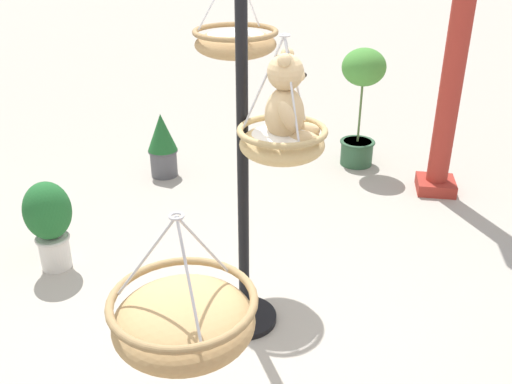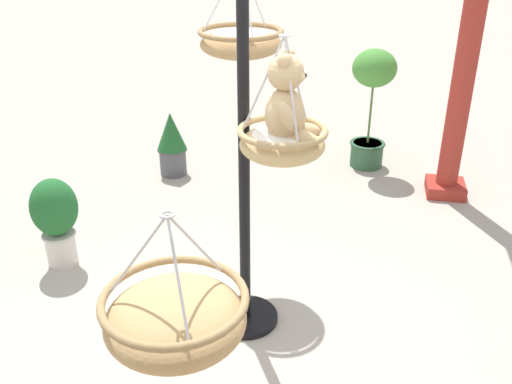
{
  "view_description": "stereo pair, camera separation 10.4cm",
  "coord_description": "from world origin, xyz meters",
  "px_view_note": "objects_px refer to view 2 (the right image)",
  "views": [
    {
      "loc": [
        2.84,
        0.55,
        2.55
      ],
      "look_at": [
        -0.03,
        0.09,
        1.09
      ],
      "focal_mm": 39.99,
      "sensor_mm": 36.0,
      "label": 1
    },
    {
      "loc": [
        2.82,
        0.65,
        2.55
      ],
      "look_at": [
        -0.03,
        0.09,
        1.09
      ],
      "focal_mm": 39.99,
      "sensor_mm": 36.0,
      "label": 2
    }
  ],
  "objects_px": {
    "hanging_basket_left_high": "(241,42)",
    "potted_plant_tall_leafy": "(372,97)",
    "display_pole_central": "(245,231)",
    "teddy_bear": "(288,104)",
    "hanging_basket_with_teddy": "(282,142)",
    "potted_plant_bushy_green": "(55,216)",
    "potted_plant_fern_front": "(172,143)",
    "hanging_basket_right_low": "(175,317)",
    "greenhouse_pillar_right": "(464,74)"
  },
  "relations": [
    {
      "from": "display_pole_central",
      "to": "teddy_bear",
      "type": "distance_m",
      "value": 0.95
    },
    {
      "from": "potted_plant_fern_front",
      "to": "potted_plant_tall_leafy",
      "type": "relative_size",
      "value": 0.53
    },
    {
      "from": "potted_plant_tall_leafy",
      "to": "potted_plant_fern_front",
      "type": "bearing_deg",
      "value": -72.87
    },
    {
      "from": "teddy_bear",
      "to": "display_pole_central",
      "type": "bearing_deg",
      "value": -118.73
    },
    {
      "from": "display_pole_central",
      "to": "greenhouse_pillar_right",
      "type": "distance_m",
      "value": 2.79
    },
    {
      "from": "potted_plant_bushy_green",
      "to": "teddy_bear",
      "type": "bearing_deg",
      "value": 73.26
    },
    {
      "from": "display_pole_central",
      "to": "hanging_basket_with_teddy",
      "type": "distance_m",
      "value": 0.74
    },
    {
      "from": "hanging_basket_right_low",
      "to": "greenhouse_pillar_right",
      "type": "relative_size",
      "value": 0.25
    },
    {
      "from": "teddy_bear",
      "to": "potted_plant_bushy_green",
      "type": "xyz_separation_m",
      "value": [
        -0.56,
        -1.85,
        -1.19
      ]
    },
    {
      "from": "hanging_basket_left_high",
      "to": "potted_plant_tall_leafy",
      "type": "height_order",
      "value": "hanging_basket_left_high"
    },
    {
      "from": "display_pole_central",
      "to": "hanging_basket_with_teddy",
      "type": "xyz_separation_m",
      "value": [
        0.15,
        0.25,
        0.68
      ]
    },
    {
      "from": "potted_plant_bushy_green",
      "to": "potted_plant_fern_front",
      "type": "bearing_deg",
      "value": 169.78
    },
    {
      "from": "teddy_bear",
      "to": "potted_plant_fern_front",
      "type": "height_order",
      "value": "teddy_bear"
    },
    {
      "from": "hanging_basket_right_low",
      "to": "potted_plant_fern_front",
      "type": "xyz_separation_m",
      "value": [
        -3.47,
        -1.23,
        -0.67
      ]
    },
    {
      "from": "teddy_bear",
      "to": "potted_plant_fern_front",
      "type": "xyz_separation_m",
      "value": [
        -2.36,
        -1.53,
        -1.26
      ]
    },
    {
      "from": "greenhouse_pillar_right",
      "to": "teddy_bear",
      "type": "bearing_deg",
      "value": -27.56
    },
    {
      "from": "hanging_basket_left_high",
      "to": "potted_plant_fern_front",
      "type": "relative_size",
      "value": 0.92
    },
    {
      "from": "hanging_basket_with_teddy",
      "to": "teddy_bear",
      "type": "distance_m",
      "value": 0.22
    },
    {
      "from": "potted_plant_tall_leafy",
      "to": "potted_plant_bushy_green",
      "type": "distance_m",
      "value": 3.38
    },
    {
      "from": "hanging_basket_left_high",
      "to": "teddy_bear",
      "type": "bearing_deg",
      "value": 26.1
    },
    {
      "from": "display_pole_central",
      "to": "hanging_basket_left_high",
      "type": "relative_size",
      "value": 3.7
    },
    {
      "from": "hanging_basket_right_low",
      "to": "teddy_bear",
      "type": "bearing_deg",
      "value": 165.03
    },
    {
      "from": "greenhouse_pillar_right",
      "to": "potted_plant_bushy_green",
      "type": "relative_size",
      "value": 3.42
    },
    {
      "from": "hanging_basket_left_high",
      "to": "potted_plant_tall_leafy",
      "type": "xyz_separation_m",
      "value": [
        -2.03,
        0.94,
        -0.95
      ]
    },
    {
      "from": "display_pole_central",
      "to": "hanging_basket_left_high",
      "type": "xyz_separation_m",
      "value": [
        -0.79,
        -0.19,
        1.02
      ]
    },
    {
      "from": "hanging_basket_with_teddy",
      "to": "potted_plant_fern_front",
      "type": "bearing_deg",
      "value": -147.45
    },
    {
      "from": "display_pole_central",
      "to": "hanging_basket_left_high",
      "type": "distance_m",
      "value": 1.3
    },
    {
      "from": "potted_plant_tall_leafy",
      "to": "potted_plant_bushy_green",
      "type": "height_order",
      "value": "potted_plant_tall_leafy"
    },
    {
      "from": "hanging_basket_with_teddy",
      "to": "hanging_basket_left_high",
      "type": "relative_size",
      "value": 1.1
    },
    {
      "from": "potted_plant_tall_leafy",
      "to": "hanging_basket_left_high",
      "type": "bearing_deg",
      "value": -24.81
    },
    {
      "from": "hanging_basket_with_teddy",
      "to": "potted_plant_fern_front",
      "type": "distance_m",
      "value": 2.98
    },
    {
      "from": "hanging_basket_with_teddy",
      "to": "potted_plant_bushy_green",
      "type": "height_order",
      "value": "hanging_basket_with_teddy"
    },
    {
      "from": "hanging_basket_with_teddy",
      "to": "potted_plant_tall_leafy",
      "type": "distance_m",
      "value": 3.08
    },
    {
      "from": "hanging_basket_right_low",
      "to": "greenhouse_pillar_right",
      "type": "distance_m",
      "value": 3.87
    },
    {
      "from": "hanging_basket_left_high",
      "to": "greenhouse_pillar_right",
      "type": "height_order",
      "value": "greenhouse_pillar_right"
    },
    {
      "from": "potted_plant_bushy_green",
      "to": "potted_plant_tall_leafy",
      "type": "bearing_deg",
      "value": 136.04
    },
    {
      "from": "display_pole_central",
      "to": "potted_plant_tall_leafy",
      "type": "bearing_deg",
      "value": 165.08
    },
    {
      "from": "display_pole_central",
      "to": "potted_plant_tall_leafy",
      "type": "relative_size",
      "value": 1.82
    },
    {
      "from": "teddy_bear",
      "to": "potted_plant_fern_front",
      "type": "relative_size",
      "value": 0.74
    },
    {
      "from": "hanging_basket_with_teddy",
      "to": "hanging_basket_left_high",
      "type": "distance_m",
      "value": 1.09
    },
    {
      "from": "hanging_basket_with_teddy",
      "to": "teddy_bear",
      "type": "height_order",
      "value": "hanging_basket_with_teddy"
    },
    {
      "from": "teddy_bear",
      "to": "potted_plant_bushy_green",
      "type": "height_order",
      "value": "teddy_bear"
    },
    {
      "from": "display_pole_central",
      "to": "potted_plant_fern_front",
      "type": "distance_m",
      "value": 2.56
    },
    {
      "from": "teddy_bear",
      "to": "hanging_basket_right_low",
      "type": "bearing_deg",
      "value": -14.97
    },
    {
      "from": "greenhouse_pillar_right",
      "to": "potted_plant_bushy_green",
      "type": "height_order",
      "value": "greenhouse_pillar_right"
    },
    {
      "from": "potted_plant_fern_front",
      "to": "greenhouse_pillar_right",
      "type": "bearing_deg",
      "value": 91.4
    },
    {
      "from": "potted_plant_bushy_green",
      "to": "hanging_basket_right_low",
      "type": "bearing_deg",
      "value": 42.98
    },
    {
      "from": "display_pole_central",
      "to": "teddy_bear",
      "type": "height_order",
      "value": "display_pole_central"
    },
    {
      "from": "display_pole_central",
      "to": "potted_plant_tall_leafy",
      "type": "distance_m",
      "value": 2.92
    },
    {
      "from": "display_pole_central",
      "to": "potted_plant_bushy_green",
      "type": "relative_size",
      "value": 3.17
    }
  ]
}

